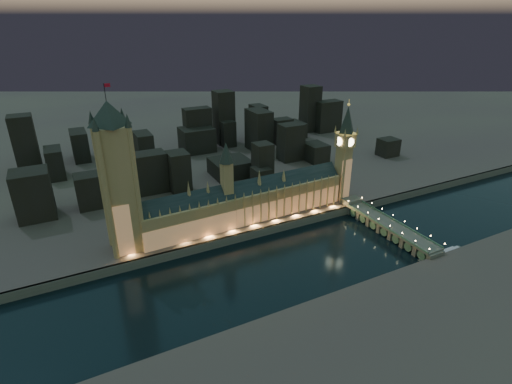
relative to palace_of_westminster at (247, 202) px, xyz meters
name	(u,v)px	position (x,y,z in m)	size (l,w,h in m)	color
ground_plane	(281,259)	(1.00, -61.75, -26.37)	(2000.00, 2000.00, 0.00)	black
north_bank	(142,119)	(1.00, 458.25, -22.37)	(2000.00, 960.00, 8.00)	#48383B
embankment_wall	(258,233)	(1.00, -20.75, -22.37)	(2000.00, 2.50, 8.00)	#445341
palace_of_westminster	(247,202)	(0.00, 0.00, 0.00)	(202.00, 28.49, 78.00)	olive
victoria_tower	(117,173)	(-108.99, 0.18, 47.85)	(31.68, 31.68, 133.00)	olive
elizabeth_tower	(345,145)	(109.00, 0.17, 38.89)	(18.00, 18.00, 102.94)	olive
westminster_bridge	(385,226)	(110.33, -65.20, -20.38)	(18.54, 113.00, 15.90)	#445341
river_boat	(445,255)	(125.18, -119.75, -24.81)	(49.14, 11.84, 4.50)	#445341
city_backdrop	(214,140)	(39.90, 185.45, 4.70)	(469.20, 215.63, 76.68)	black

